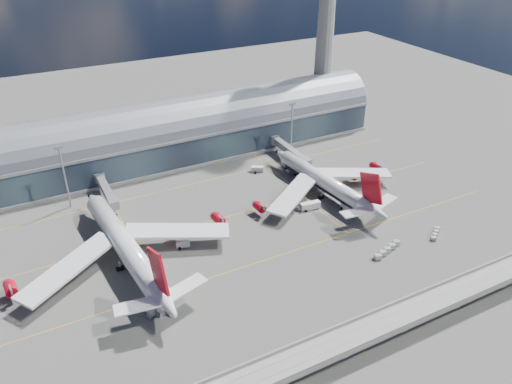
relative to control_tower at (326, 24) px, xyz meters
name	(u,v)px	position (x,y,z in m)	size (l,w,h in m)	color
ground	(249,245)	(-85.00, -83.00, -51.64)	(500.00, 500.00, 0.00)	#474744
taxi_lines	(222,215)	(-85.00, -60.89, -51.63)	(200.00, 80.12, 0.01)	gold
terminal	(171,135)	(-85.00, -5.01, -40.30)	(200.00, 30.00, 28.00)	#202936
control_tower	(326,24)	(0.00, 0.00, 0.00)	(19.00, 19.00, 103.00)	gray
guideway	(345,341)	(-85.00, -138.00, -46.34)	(220.00, 8.50, 7.20)	gray
floodlight_mast_left	(65,176)	(-135.00, -28.00, -38.00)	(3.00, 0.70, 25.70)	gray
floodlight_mast_right	(292,128)	(-35.00, -28.00, -38.00)	(3.00, 0.70, 25.70)	gray
airliner_left	(126,247)	(-124.57, -73.75, -44.90)	(73.70, 77.47, 23.59)	white
airliner_right	(325,182)	(-41.91, -65.75, -46.10)	(64.40, 67.34, 21.35)	white
jet_bridge_left	(106,189)	(-121.29, -29.88, -46.46)	(4.40, 28.00, 7.25)	gray
jet_bridge_right	(288,150)	(-38.59, -31.82, -46.46)	(4.40, 32.00, 7.25)	gray
service_truck_0	(138,269)	(-123.08, -79.50, -50.31)	(2.59, 6.33, 2.56)	silver
service_truck_1	(183,243)	(-105.42, -73.31, -50.26)	(5.12, 3.35, 2.73)	silver
service_truck_2	(310,206)	(-53.15, -72.83, -50.14)	(8.13, 3.19, 2.87)	silver
service_truck_3	(348,208)	(-41.24, -80.99, -50.00)	(3.07, 6.77, 3.20)	silver
service_truck_4	(286,164)	(-43.20, -37.77, -50.27)	(3.36, 5.07, 2.70)	silver
service_truck_5	(257,169)	(-56.77, -35.79, -50.35)	(5.50, 4.26, 2.51)	silver
cargo_train_0	(162,312)	(-122.41, -101.66, -50.64)	(8.70, 4.40, 1.92)	gray
cargo_train_1	(387,250)	(-45.18, -108.38, -50.68)	(13.72, 5.64, 1.83)	gray
cargo_train_2	(435,234)	(-23.39, -108.64, -50.87)	(8.01, 6.12, 1.46)	gray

